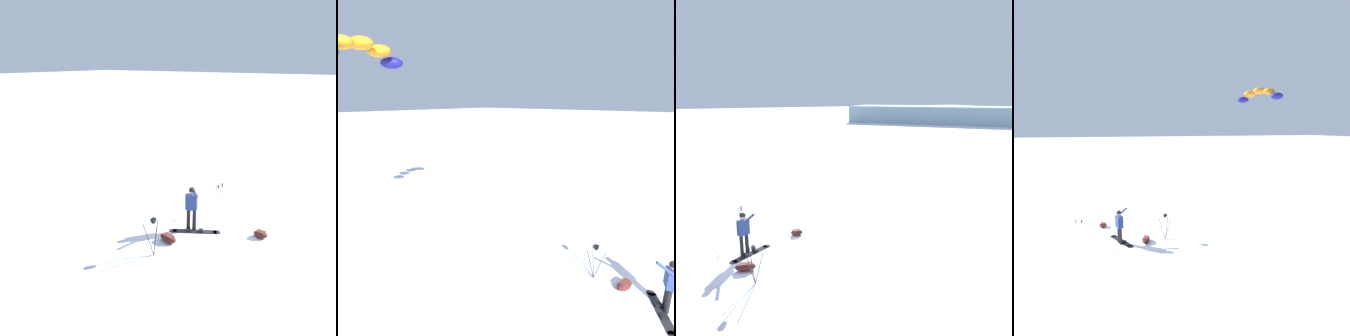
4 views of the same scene
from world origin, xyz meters
The scene contains 7 objects.
ground_plane centered at (0.00, 0.00, 0.00)m, with size 300.00×300.00×0.00m, color white.
snowboarder centered at (-0.21, -0.51, 1.01)m, with size 0.63×0.62×1.69m.
snowboard centered at (-0.01, -0.57, 0.02)m, with size 1.66×1.07×0.10m.
gear_bag_large centered at (2.11, 0.38, 0.13)m, with size 0.52×0.41×0.24m.
camera_tripod centered at (-0.27, -2.73, 0.93)m, with size 0.56×0.57×1.30m.
gear_bag_small centered at (-0.40, -1.73, 0.14)m, with size 0.76×0.51×0.26m.
ski_poles centered at (0.01, 1.32, 0.84)m, with size 0.29×0.34×1.28m.
Camera 1 is at (5.83, -10.75, 6.01)m, focal length 37.95 mm.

